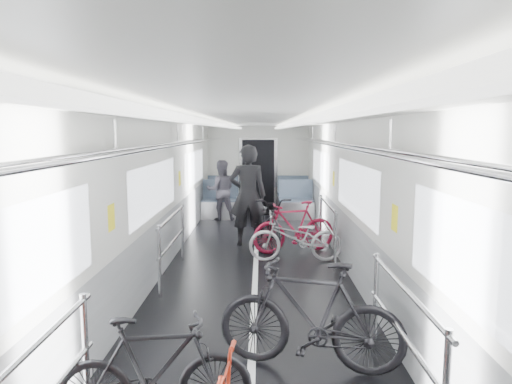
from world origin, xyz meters
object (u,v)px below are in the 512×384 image
bike_right_near (310,315)px  bike_right_far (294,227)px  bike_right_mid (296,237)px  person_standing (248,195)px  bike_left_mid (155,372)px  bike_aisle (267,221)px  person_seated (221,190)px

bike_right_near → bike_right_far: bike_right_near is taller
bike_right_near → bike_right_mid: (0.13, 3.62, -0.11)m
person_standing → bike_right_near: bearing=96.6°
bike_right_mid → person_standing: bearing=-144.5°
bike_left_mid → bike_aisle: bike_aisle is taller
bike_left_mid → bike_right_near: (1.26, 0.87, 0.09)m
bike_right_near → person_standing: person_standing is taller
bike_right_near → bike_right_mid: 3.62m
bike_left_mid → bike_right_mid: (1.40, 4.49, -0.02)m
bike_right_far → person_seated: (-1.64, 3.17, 0.28)m
bike_left_mid → bike_right_mid: bike_left_mid is taller
bike_left_mid → bike_right_mid: 4.70m
bike_right_mid → bike_right_far: size_ratio=1.01×
bike_right_near → bike_right_far: bearing=-168.4°
bike_right_near → bike_right_far: size_ratio=1.10×
bike_left_mid → bike_right_mid: size_ratio=0.91×
person_standing → bike_right_mid: bearing=124.2°
bike_right_far → bike_left_mid: bearing=-32.6°
bike_right_mid → bike_aisle: bearing=-156.4°
bike_left_mid → bike_aisle: (0.91, 5.57, 0.06)m
bike_aisle → person_seated: person_seated is taller
bike_aisle → person_seated: 2.94m
bike_aisle → bike_right_mid: bearing=-79.3°
person_seated → bike_right_far: bearing=108.4°
bike_right_mid → person_seated: person_seated is taller
bike_right_near → person_standing: bearing=-157.7°
bike_right_mid → bike_left_mid: bearing=-17.9°
person_seated → bike_aisle: bearing=103.9°
bike_right_far → bike_aisle: (-0.50, 0.47, 0.02)m
bike_left_mid → person_seated: bearing=-5.9°
bike_right_mid → person_standing: size_ratio=0.81×
bike_right_near → bike_right_mid: bearing=-168.5°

